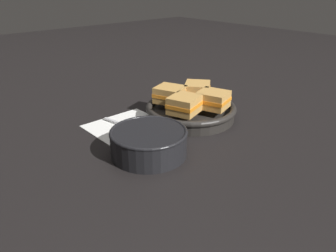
% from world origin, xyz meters
% --- Properties ---
extents(ground_plane, '(4.00, 4.00, 0.00)m').
position_xyz_m(ground_plane, '(0.00, 0.00, 0.00)').
color(ground_plane, black).
extents(napkin, '(0.23, 0.20, 0.00)m').
position_xyz_m(napkin, '(-0.08, -0.00, 0.00)').
color(napkin, white).
rests_on(napkin, ground_plane).
extents(soup_bowl, '(0.18, 0.18, 0.06)m').
position_xyz_m(soup_bowl, '(0.06, -0.05, 0.04)').
color(soup_bowl, black).
rests_on(soup_bowl, ground_plane).
extents(spoon, '(0.18, 0.05, 0.01)m').
position_xyz_m(spoon, '(-0.06, -0.00, 0.01)').
color(spoon, silver).
rests_on(spoon, napkin).
extents(skillet, '(0.26, 0.26, 0.04)m').
position_xyz_m(skillet, '(-0.03, 0.17, 0.02)').
color(skillet, black).
rests_on(skillet, ground_plane).
extents(sandwich_near_left, '(0.10, 0.10, 0.05)m').
position_xyz_m(sandwich_near_left, '(0.03, 0.20, 0.07)').
color(sandwich_near_left, '#C18E47').
rests_on(sandwich_near_left, skillet).
extents(sandwich_near_right, '(0.11, 0.11, 0.05)m').
position_xyz_m(sandwich_near_right, '(-0.06, 0.23, 0.07)').
color(sandwich_near_right, '#C18E47').
rests_on(sandwich_near_right, skillet).
extents(sandwich_far_left, '(0.10, 0.10, 0.05)m').
position_xyz_m(sandwich_far_left, '(-0.09, 0.14, 0.07)').
color(sandwich_far_left, '#C18E47').
rests_on(sandwich_far_left, skillet).
extents(sandwich_far_right, '(0.10, 0.10, 0.05)m').
position_xyz_m(sandwich_far_right, '(-0.00, 0.12, 0.07)').
color(sandwich_far_right, '#C18E47').
rests_on(sandwich_far_right, skillet).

